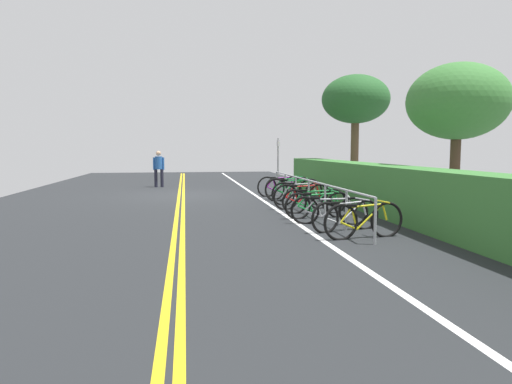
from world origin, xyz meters
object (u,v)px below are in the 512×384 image
(bicycle_2, at_px, (293,190))
(bicycle_5, at_px, (314,201))
(bicycle_0, at_px, (280,186))
(bicycle_3, at_px, (300,193))
(bike_rack, at_px, (309,187))
(bicycle_4, at_px, (303,196))
(bicycle_8, at_px, (346,216))
(bicycle_6, at_px, (318,205))
(pedestrian, at_px, (159,166))
(sign_post_near, at_px, (278,160))
(tree_near_left, at_px, (356,100))
(tree_mid, at_px, (457,102))
(bicycle_9, at_px, (364,220))
(bicycle_7, at_px, (329,210))
(bicycle_1, at_px, (288,188))

(bicycle_2, height_order, bicycle_5, bicycle_2)
(bicycle_0, bearing_deg, bicycle_3, 1.45)
(bike_rack, xyz_separation_m, bicycle_2, (-2.26, 0.11, -0.28))
(bicycle_4, relative_size, bicycle_8, 1.06)
(bicycle_6, height_order, pedestrian, pedestrian)
(bicycle_2, bearing_deg, bicycle_3, -1.39)
(sign_post_near, xyz_separation_m, tree_near_left, (-1.20, 3.52, 2.43))
(bicycle_4, relative_size, bicycle_6, 1.00)
(bicycle_5, bearing_deg, bicycle_2, 178.09)
(bicycle_6, relative_size, tree_mid, 0.44)
(pedestrian, bearing_deg, bicycle_9, 20.04)
(bicycle_9, distance_m, sign_post_near, 9.04)
(bicycle_3, height_order, bicycle_4, bicycle_4)
(bicycle_5, xyz_separation_m, bicycle_7, (1.76, -0.16, -0.01))
(bicycle_8, height_order, sign_post_near, sign_post_near)
(sign_post_near, bearing_deg, bicycle_0, -7.67)
(bicycle_8, xyz_separation_m, sign_post_near, (-8.18, 0.22, 0.95))
(bike_rack, bearing_deg, bicycle_8, -0.86)
(bicycle_4, bearing_deg, tree_mid, 75.94)
(bicycle_7, height_order, sign_post_near, sign_post_near)
(bicycle_3, distance_m, tree_mid, 5.05)
(bicycle_3, bearing_deg, sign_post_near, 178.67)
(bike_rack, height_order, bicycle_3, bike_rack)
(bike_rack, relative_size, bicycle_6, 5.16)
(bicycle_9, bearing_deg, bike_rack, -179.67)
(bicycle_1, xyz_separation_m, bicycle_2, (0.81, -0.02, 0.00))
(bicycle_6, distance_m, sign_post_near, 6.47)
(bike_rack, height_order, tree_mid, tree_mid)
(bicycle_6, height_order, tree_near_left, tree_near_left)
(bicycle_3, xyz_separation_m, bicycle_8, (4.44, -0.13, -0.03))
(bike_rack, bearing_deg, bicycle_7, -3.66)
(bike_rack, bearing_deg, bicycle_1, 177.59)
(bicycle_1, relative_size, bicycle_2, 0.96)
(bicycle_9, bearing_deg, tree_mid, 130.05)
(pedestrian, relative_size, tree_mid, 0.40)
(bicycle_9, xyz_separation_m, pedestrian, (-12.39, -4.52, 0.57))
(bicycle_2, bearing_deg, bicycle_4, -5.21)
(bicycle_1, bearing_deg, bicycle_5, -1.79)
(bicycle_1, height_order, bicycle_7, bicycle_1)
(bicycle_7, height_order, pedestrian, pedestrian)
(bicycle_8, relative_size, tree_near_left, 0.35)
(bicycle_2, bearing_deg, bicycle_6, -3.54)
(bicycle_0, bearing_deg, pedestrian, -135.08)
(pedestrian, bearing_deg, bicycle_7, 22.10)
(bicycle_1, distance_m, bicycle_2, 0.81)
(bicycle_8, bearing_deg, bicycle_1, 178.37)
(bicycle_8, distance_m, tree_near_left, 10.65)
(bicycle_1, relative_size, sign_post_near, 0.84)
(bicycle_3, height_order, bicycle_5, bicycle_3)
(bicycle_7, xyz_separation_m, tree_near_left, (-8.52, 3.84, 3.38))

